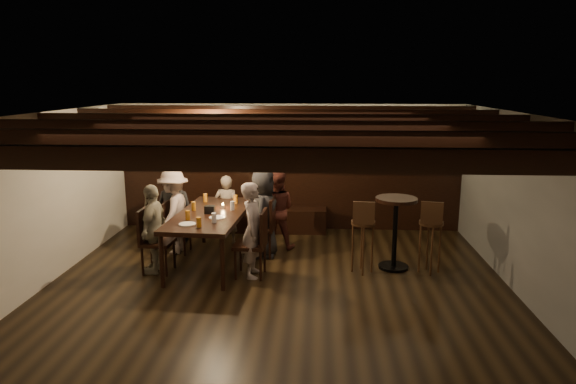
# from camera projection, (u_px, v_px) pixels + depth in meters

# --- Properties ---
(room) EXTENTS (7.00, 7.00, 7.00)m
(room) POSITION_uv_depth(u_px,v_px,m) (269.00, 187.00, 8.65)
(room) COLOR black
(room) RESTS_ON ground
(dining_table) EXTENTS (1.11, 2.25, 0.82)m
(dining_table) POSITION_uv_depth(u_px,v_px,m) (211.00, 217.00, 7.94)
(dining_table) COLOR black
(dining_table) RESTS_ON floor
(chair_left_near) EXTENTS (0.41, 0.41, 0.86)m
(chair_left_near) POSITION_uv_depth(u_px,v_px,m) (177.00, 237.00, 8.56)
(chair_left_near) COLOR black
(chair_left_near) RESTS_ON floor
(chair_left_far) EXTENTS (0.47, 0.47, 0.97)m
(chair_left_far) POSITION_uv_depth(u_px,v_px,m) (157.00, 253.00, 7.68)
(chair_left_far) COLOR black
(chair_left_far) RESTS_ON floor
(chair_right_near) EXTENTS (0.47, 0.47, 0.97)m
(chair_right_near) POSITION_uv_depth(u_px,v_px,m) (262.00, 238.00, 8.39)
(chair_right_near) COLOR black
(chair_right_near) RESTS_ON floor
(chair_right_far) EXTENTS (0.48, 0.48, 0.99)m
(chair_right_far) POSITION_uv_depth(u_px,v_px,m) (252.00, 256.00, 7.52)
(chair_right_far) COLOR black
(chair_right_far) RESTS_ON floor
(person_bench_left) EXTENTS (0.67, 0.46, 1.33)m
(person_bench_left) POSITION_uv_depth(u_px,v_px,m) (174.00, 207.00, 8.94)
(person_bench_left) COLOR black
(person_bench_left) RESTS_ON floor
(person_bench_centre) EXTENTS (0.46, 0.32, 1.22)m
(person_bench_centre) POSITION_uv_depth(u_px,v_px,m) (227.00, 209.00, 8.99)
(person_bench_centre) COLOR gray
(person_bench_centre) RESTS_ON floor
(person_bench_right) EXTENTS (0.68, 0.54, 1.33)m
(person_bench_right) POSITION_uv_depth(u_px,v_px,m) (276.00, 210.00, 8.73)
(person_bench_right) COLOR #5B281F
(person_bench_right) RESTS_ON floor
(person_left_near) EXTENTS (0.57, 0.94, 1.41)m
(person_left_near) POSITION_uv_depth(u_px,v_px,m) (174.00, 211.00, 8.47)
(person_left_near) COLOR #A9958F
(person_left_near) RESTS_ON floor
(person_left_far) EXTENTS (0.37, 0.80, 1.34)m
(person_left_far) POSITION_uv_depth(u_px,v_px,m) (154.00, 229.00, 7.61)
(person_left_far) COLOR gray
(person_left_far) RESTS_ON floor
(person_right_near) EXTENTS (0.49, 0.73, 1.44)m
(person_right_near) POSITION_uv_depth(u_px,v_px,m) (263.00, 213.00, 8.30)
(person_right_near) COLOR black
(person_right_near) RESTS_ON floor
(person_right_far) EXTENTS (0.36, 0.53, 1.40)m
(person_right_far) POSITION_uv_depth(u_px,v_px,m) (253.00, 230.00, 7.43)
(person_right_far) COLOR gray
(person_right_far) RESTS_ON floor
(pint_a) EXTENTS (0.07, 0.07, 0.14)m
(pint_a) POSITION_uv_depth(u_px,v_px,m) (205.00, 198.00, 8.62)
(pint_a) COLOR #BF7219
(pint_a) RESTS_ON dining_table
(pint_b) EXTENTS (0.07, 0.07, 0.14)m
(pint_b) POSITION_uv_depth(u_px,v_px,m) (235.00, 199.00, 8.51)
(pint_b) COLOR #BF7219
(pint_b) RESTS_ON dining_table
(pint_c) EXTENTS (0.07, 0.07, 0.14)m
(pint_c) POSITION_uv_depth(u_px,v_px,m) (194.00, 206.00, 8.04)
(pint_c) COLOR #BF7219
(pint_c) RESTS_ON dining_table
(pint_d) EXTENTS (0.07, 0.07, 0.14)m
(pint_d) POSITION_uv_depth(u_px,v_px,m) (232.00, 206.00, 8.07)
(pint_d) COLOR silver
(pint_d) RESTS_ON dining_table
(pint_e) EXTENTS (0.07, 0.07, 0.14)m
(pint_e) POSITION_uv_depth(u_px,v_px,m) (188.00, 215.00, 7.50)
(pint_e) COLOR #BF7219
(pint_e) RESTS_ON dining_table
(pint_f) EXTENTS (0.07, 0.07, 0.14)m
(pint_f) POSITION_uv_depth(u_px,v_px,m) (214.00, 218.00, 7.35)
(pint_f) COLOR silver
(pint_f) RESTS_ON dining_table
(pint_g) EXTENTS (0.07, 0.07, 0.14)m
(pint_g) POSITION_uv_depth(u_px,v_px,m) (199.00, 222.00, 7.13)
(pint_g) COLOR #BF7219
(pint_g) RESTS_ON dining_table
(plate_near) EXTENTS (0.24, 0.24, 0.01)m
(plate_near) POSITION_uv_depth(u_px,v_px,m) (187.00, 224.00, 7.26)
(plate_near) COLOR white
(plate_near) RESTS_ON dining_table
(plate_far) EXTENTS (0.24, 0.24, 0.01)m
(plate_far) POSITION_uv_depth(u_px,v_px,m) (217.00, 218.00, 7.61)
(plate_far) COLOR white
(plate_far) RESTS_ON dining_table
(condiment_caddy) EXTENTS (0.15, 0.10, 0.12)m
(condiment_caddy) POSITION_uv_depth(u_px,v_px,m) (210.00, 210.00, 7.86)
(condiment_caddy) COLOR black
(condiment_caddy) RESTS_ON dining_table
(candle) EXTENTS (0.05, 0.05, 0.05)m
(candle) POSITION_uv_depth(u_px,v_px,m) (223.00, 207.00, 8.20)
(candle) COLOR beige
(candle) RESTS_ON dining_table
(high_top_table) EXTENTS (0.62, 0.62, 1.11)m
(high_top_table) POSITION_uv_depth(u_px,v_px,m) (395.00, 222.00, 7.74)
(high_top_table) COLOR black
(high_top_table) RESTS_ON floor
(bar_stool_left) EXTENTS (0.35, 0.37, 1.12)m
(bar_stool_left) POSITION_uv_depth(u_px,v_px,m) (362.00, 246.00, 7.63)
(bar_stool_left) COLOR #3E2913
(bar_stool_left) RESTS_ON floor
(bar_stool_right) EXTENTS (0.37, 0.39, 1.12)m
(bar_stool_right) POSITION_uv_depth(u_px,v_px,m) (430.00, 246.00, 7.62)
(bar_stool_right) COLOR #3E2913
(bar_stool_right) RESTS_ON floor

